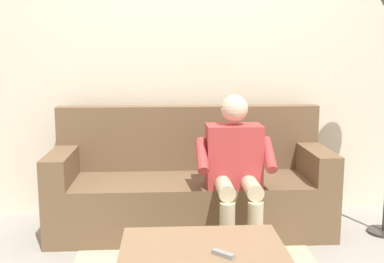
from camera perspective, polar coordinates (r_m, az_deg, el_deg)
name	(u,v)px	position (r m, az deg, el deg)	size (l,w,h in m)	color
back_wall	(187,68)	(3.92, -0.58, 7.70)	(5.02, 0.06, 2.42)	beige
couch	(190,188)	(3.62, -0.21, -6.95)	(2.08, 0.72, 0.92)	brown
person_solo_seated	(235,164)	(3.23, 5.29, -3.93)	(0.53, 0.53, 1.06)	#B23838
remote_gray	(223,254)	(2.39, 3.84, -14.69)	(0.12, 0.03, 0.02)	gray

